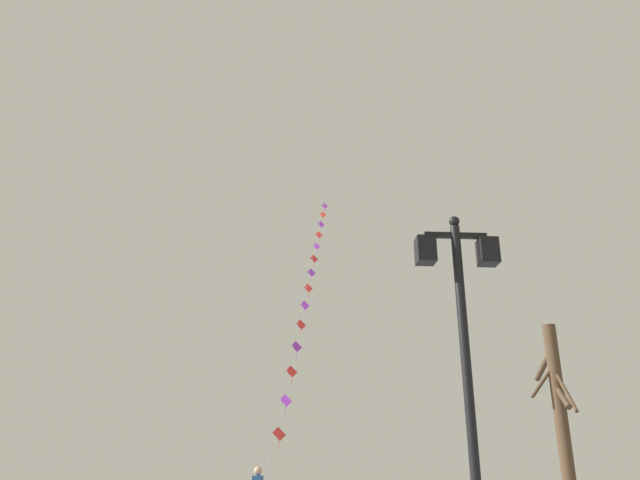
# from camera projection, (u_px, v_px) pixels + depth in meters

# --- Properties ---
(twin_lantern_lamp_post) EXTENTS (1.23, 0.28, 5.19)m
(twin_lantern_lamp_post) POSITION_uv_depth(u_px,v_px,m) (463.00, 321.00, 8.82)
(twin_lantern_lamp_post) COLOR black
(twin_lantern_lamp_post) RESTS_ON ground_plane
(kite_train) EXTENTS (3.50, 20.07, 18.97)m
(kite_train) POSITION_uv_depth(u_px,v_px,m) (308.00, 289.00, 30.44)
(kite_train) COLOR brown
(kite_train) RESTS_ON ground_plane
(bare_tree) EXTENTS (0.79, 1.85, 4.80)m
(bare_tree) POSITION_uv_depth(u_px,v_px,m) (562.00, 426.00, 13.71)
(bare_tree) COLOR #4C3826
(bare_tree) RESTS_ON ground_plane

